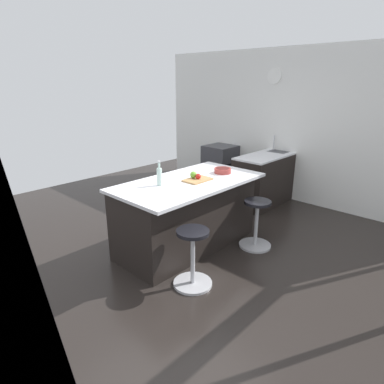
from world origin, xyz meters
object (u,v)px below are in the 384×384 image
(apple_green, at_px, (193,175))
(fruit_bowl, at_px, (223,170))
(apple_red, at_px, (198,176))
(water_bottle, at_px, (159,176))
(stool_middle, at_px, (193,260))
(oven_range, at_px, (220,166))
(stool_by_window, at_px, (256,225))
(kitchen_island, at_px, (187,213))
(cutting_board, at_px, (198,180))

(apple_green, height_order, fruit_bowl, apple_green)
(apple_red, distance_m, water_bottle, 0.53)
(apple_red, bearing_deg, stool_middle, 38.91)
(oven_range, relative_size, stool_by_window, 1.33)
(stool_by_window, height_order, water_bottle, water_bottle)
(kitchen_island, bearing_deg, apple_red, 126.86)
(apple_green, distance_m, apple_red, 0.08)
(cutting_board, xyz_separation_m, water_bottle, (0.48, -0.20, 0.11))
(kitchen_island, bearing_deg, stool_by_window, 131.86)
(oven_range, xyz_separation_m, kitchen_island, (2.48, 1.41, 0.04))
(stool_middle, xyz_separation_m, water_bottle, (-0.23, -0.79, 0.76))
(apple_green, distance_m, water_bottle, 0.50)
(cutting_board, distance_m, apple_green, 0.09)
(cutting_board, relative_size, water_bottle, 1.15)
(kitchen_island, xyz_separation_m, apple_red, (-0.09, 0.12, 0.53))
(stool_by_window, bearing_deg, kitchen_island, -48.14)
(apple_green, relative_size, water_bottle, 0.28)
(fruit_bowl, bearing_deg, apple_red, -0.06)
(oven_range, xyz_separation_m, fruit_bowl, (1.88, 1.53, 0.55))
(stool_by_window, bearing_deg, cutting_board, -46.95)
(apple_green, bearing_deg, fruit_bowl, 171.48)
(apple_red, bearing_deg, oven_range, -147.31)
(cutting_board, relative_size, apple_green, 4.08)
(apple_red, height_order, fruit_bowl, apple_red)
(stool_middle, bearing_deg, cutting_board, -140.65)
(stool_middle, distance_m, apple_red, 1.16)
(stool_middle, relative_size, cutting_board, 1.87)
(cutting_board, distance_m, water_bottle, 0.53)
(stool_middle, bearing_deg, oven_range, -145.78)
(kitchen_island, bearing_deg, cutting_board, 125.23)
(apple_red, distance_m, fruit_bowl, 0.51)
(kitchen_island, height_order, stool_middle, kitchen_island)
(stool_middle, bearing_deg, apple_red, -141.09)
(water_bottle, xyz_separation_m, fruit_bowl, (-1.00, 0.20, -0.08))
(stool_by_window, bearing_deg, stool_middle, 0.00)
(kitchen_island, xyz_separation_m, water_bottle, (0.40, -0.08, 0.59))
(stool_by_window, xyz_separation_m, stool_middle, (1.27, 0.00, 0.00))
(kitchen_island, distance_m, water_bottle, 0.72)
(oven_range, bearing_deg, stool_by_window, 48.89)
(oven_range, relative_size, stool_middle, 1.33)
(kitchen_island, bearing_deg, apple_green, 151.68)
(stool_by_window, distance_m, fruit_bowl, 0.89)
(stool_by_window, relative_size, water_bottle, 2.15)
(cutting_board, bearing_deg, stool_by_window, 133.05)
(apple_red, bearing_deg, cutting_board, -22.66)
(apple_green, bearing_deg, stool_by_window, 129.72)
(apple_red, bearing_deg, fruit_bowl, 179.94)
(oven_range, height_order, cutting_board, cutting_board)
(oven_range, height_order, water_bottle, water_bottle)
(cutting_board, height_order, fruit_bowl, fruit_bowl)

